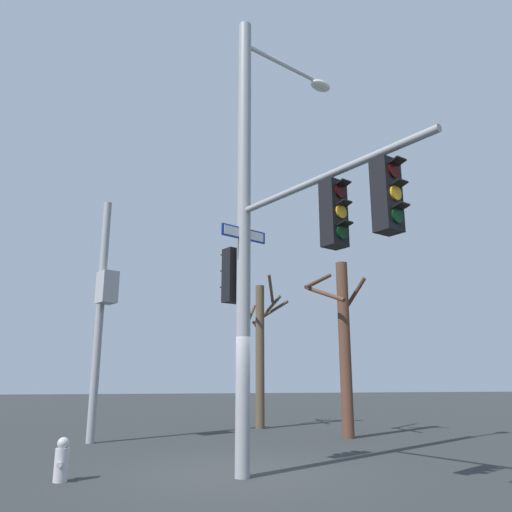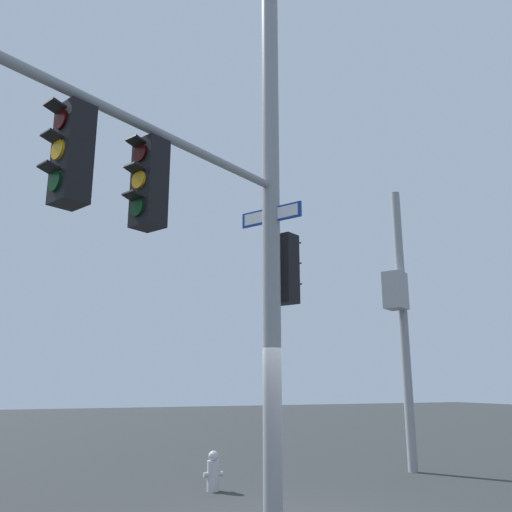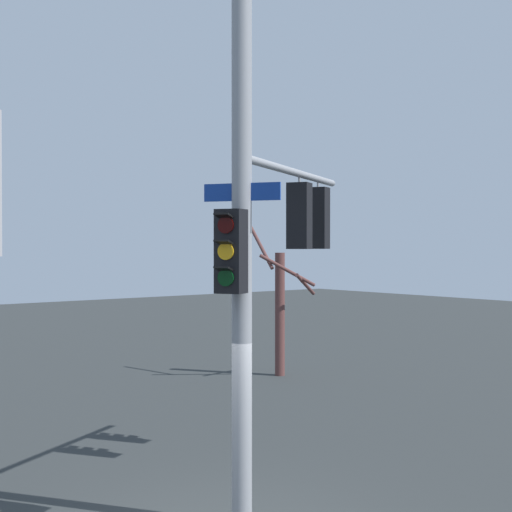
{
  "view_description": "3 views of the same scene",
  "coord_description": "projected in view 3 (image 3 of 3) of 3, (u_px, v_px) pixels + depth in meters",
  "views": [
    {
      "loc": [
        9.68,
        -1.2,
        1.8
      ],
      "look_at": [
        0.73,
        0.2,
        4.0
      ],
      "focal_mm": 34.25,
      "sensor_mm": 36.0,
      "label": 1
    },
    {
      "loc": [
        3.57,
        7.13,
        1.99
      ],
      "look_at": [
        0.66,
        0.1,
        3.84
      ],
      "focal_mm": 36.94,
      "sensor_mm": 36.0,
      "label": 2
    },
    {
      "loc": [
        -5.64,
        -7.79,
        3.8
      ],
      "look_at": [
        0.78,
        0.22,
        3.67
      ],
      "focal_mm": 51.12,
      "sensor_mm": 36.0,
      "label": 3
    }
  ],
  "objects": [
    {
      "name": "main_signal_pole_assembly",
      "position": [
        254.0,
        180.0,
        10.5
      ],
      "size": [
        5.31,
        2.89,
        9.4
      ],
      "rotation": [
        0.0,
        0.0,
        0.51
      ],
      "color": "gray",
      "rests_on": "ground"
    },
    {
      "name": "bare_tree_behind_pole",
      "position": [
        281.0,
        307.0,
        21.38
      ],
      "size": [
        2.22,
        1.92,
        4.48
      ],
      "color": "brown",
      "rests_on": "ground"
    }
  ]
}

